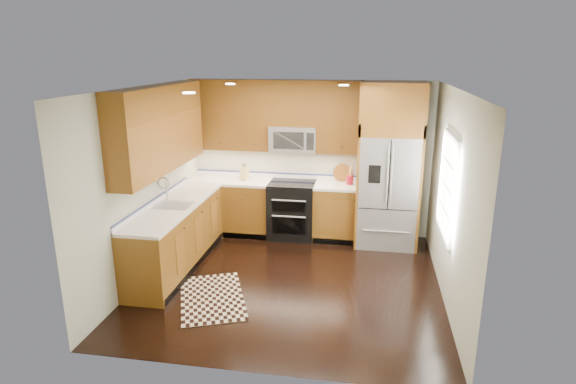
% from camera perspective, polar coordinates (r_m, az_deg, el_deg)
% --- Properties ---
extents(ground, '(4.00, 4.00, 0.00)m').
position_cam_1_polar(ground, '(6.71, 0.27, -10.53)').
color(ground, black).
rests_on(ground, ground).
extents(wall_back, '(4.00, 0.02, 2.60)m').
position_cam_1_polar(wall_back, '(8.15, 2.61, 4.02)').
color(wall_back, beige).
rests_on(wall_back, ground).
extents(wall_left, '(0.02, 4.00, 2.60)m').
position_cam_1_polar(wall_left, '(6.84, -16.48, 0.98)').
color(wall_left, beige).
rests_on(wall_left, ground).
extents(wall_right, '(0.02, 4.00, 2.60)m').
position_cam_1_polar(wall_right, '(6.24, 18.73, -0.65)').
color(wall_right, beige).
rests_on(wall_right, ground).
extents(window, '(0.04, 1.10, 1.30)m').
position_cam_1_polar(window, '(6.40, 18.36, 0.72)').
color(window, white).
rests_on(window, ground).
extents(base_cabinets, '(2.85, 3.00, 0.90)m').
position_cam_1_polar(base_cabinets, '(7.60, -7.80, -3.69)').
color(base_cabinets, brown).
rests_on(base_cabinets, ground).
extents(countertop, '(2.86, 3.01, 0.04)m').
position_cam_1_polar(countertop, '(7.52, -6.64, -0.09)').
color(countertop, white).
rests_on(countertop, base_cabinets).
extents(upper_cabinets, '(2.85, 3.00, 1.15)m').
position_cam_1_polar(upper_cabinets, '(7.38, -7.23, 8.35)').
color(upper_cabinets, brown).
rests_on(upper_cabinets, ground).
extents(range, '(0.76, 0.67, 0.95)m').
position_cam_1_polar(range, '(8.09, 0.48, -2.16)').
color(range, black).
rests_on(range, ground).
extents(microwave, '(0.76, 0.40, 0.42)m').
position_cam_1_polar(microwave, '(7.92, 0.65, 6.34)').
color(microwave, '#B2B2B7').
rests_on(microwave, ground).
extents(refrigerator, '(0.98, 0.75, 2.60)m').
position_cam_1_polar(refrigerator, '(7.74, 11.87, 3.06)').
color(refrigerator, '#B2B2B7').
rests_on(refrigerator, ground).
extents(sink_faucet, '(0.54, 0.44, 0.37)m').
position_cam_1_polar(sink_faucet, '(7.01, -13.53, -1.05)').
color(sink_faucet, '#B2B2B7').
rests_on(sink_faucet, countertop).
extents(rug, '(1.21, 1.50, 0.01)m').
position_cam_1_polar(rug, '(6.37, -8.99, -12.24)').
color(rug, black).
rests_on(rug, ground).
extents(knife_block, '(0.13, 0.16, 0.28)m').
position_cam_1_polar(knife_block, '(8.17, -5.20, 2.22)').
color(knife_block, tan).
rests_on(knife_block, countertop).
extents(utensil_crock, '(0.11, 0.11, 0.31)m').
position_cam_1_polar(utensil_crock, '(7.91, 7.33, 1.65)').
color(utensil_crock, maroon).
rests_on(utensil_crock, countertop).
extents(cutting_board, '(0.31, 0.31, 0.02)m').
position_cam_1_polar(cutting_board, '(8.13, 6.41, 1.36)').
color(cutting_board, brown).
rests_on(cutting_board, countertop).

